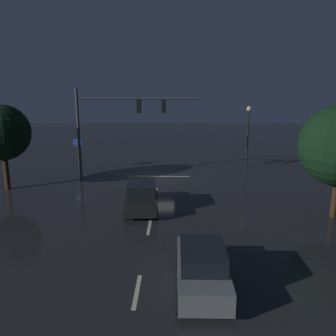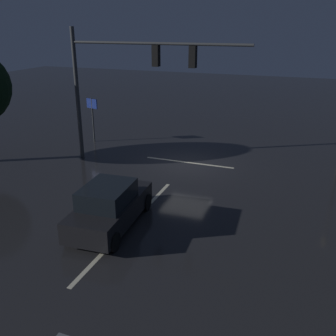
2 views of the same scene
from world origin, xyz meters
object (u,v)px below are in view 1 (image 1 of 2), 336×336
object	(u,v)px
route_sign	(78,148)
car_approaching	(142,197)
traffic_signal_assembly	(117,117)
car_distant	(202,268)
tree_right_near	(2,133)
street_lamp_left_kerb	(248,126)

from	to	relation	value
route_sign	car_approaching	bearing A→B (deg)	123.97
traffic_signal_assembly	car_distant	world-z (taller)	traffic_signal_assembly
car_approaching	tree_right_near	size ratio (longest dim) A/B	0.74
car_approaching	car_distant	bearing A→B (deg)	110.13
traffic_signal_assembly	tree_right_near	distance (m)	8.08
car_distant	tree_right_near	xyz separation A→B (m)	(13.03, -12.18, 3.28)
street_lamp_left_kerb	tree_right_near	xyz separation A→B (m)	(18.39, 7.12, 0.29)
car_distant	street_lamp_left_kerb	xyz separation A→B (m)	(-5.35, -19.29, 2.99)
car_approaching	route_sign	size ratio (longest dim) A/B	1.58
car_approaching	car_distant	distance (m)	8.81
traffic_signal_assembly	route_sign	xyz separation A→B (m)	(3.95, -2.91, -2.89)
street_lamp_left_kerb	traffic_signal_assembly	bearing A→B (deg)	22.53
car_distant	street_lamp_left_kerb	world-z (taller)	street_lamp_left_kerb
street_lamp_left_kerb	car_approaching	bearing A→B (deg)	52.72
traffic_signal_assembly	tree_right_near	world-z (taller)	traffic_signal_assembly
car_approaching	car_distant	size ratio (longest dim) A/B	1.02
car_approaching	street_lamp_left_kerb	bearing A→B (deg)	-127.28
traffic_signal_assembly	car_distant	xyz separation A→B (m)	(-5.45, 14.81, -4.12)
car_approaching	route_sign	world-z (taller)	route_sign
traffic_signal_assembly	route_sign	world-z (taller)	traffic_signal_assembly
street_lamp_left_kerb	route_sign	world-z (taller)	street_lamp_left_kerb
street_lamp_left_kerb	route_sign	distance (m)	14.94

